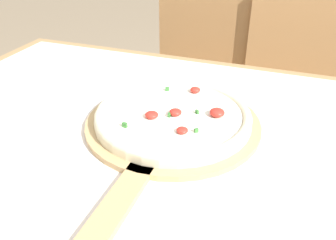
# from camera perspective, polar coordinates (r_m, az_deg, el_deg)

# --- Properties ---
(dining_table) EXTENTS (1.39, 1.03, 0.74)m
(dining_table) POSITION_cam_1_polar(r_m,az_deg,el_deg) (0.72, 0.93, -12.58)
(dining_table) COLOR #A87F51
(dining_table) RESTS_ON ground_plane
(towel_cloth) EXTENTS (1.31, 0.95, 0.00)m
(towel_cloth) POSITION_cam_1_polar(r_m,az_deg,el_deg) (0.66, 1.00, -6.47)
(towel_cloth) COLOR silver
(towel_cloth) RESTS_ON dining_table
(pizza_peel) EXTENTS (0.37, 0.59, 0.01)m
(pizza_peel) POSITION_cam_1_polar(r_m,az_deg,el_deg) (0.73, 0.14, -1.42)
(pizza_peel) COLOR tan
(pizza_peel) RESTS_ON towel_cloth
(pizza) EXTENTS (0.33, 0.33, 0.03)m
(pizza) POSITION_cam_1_polar(r_m,az_deg,el_deg) (0.74, 0.82, 0.77)
(pizza) COLOR beige
(pizza) RESTS_ON pizza_peel
(chair_left) EXTENTS (0.41, 0.41, 0.87)m
(chair_left) POSITION_cam_1_polar(r_m,az_deg,el_deg) (1.54, 4.48, 6.02)
(chair_left) COLOR #A37547
(chair_left) RESTS_ON ground_plane
(chair_right) EXTENTS (0.44, 0.44, 0.87)m
(chair_right) POSITION_cam_1_polar(r_m,az_deg,el_deg) (1.49, 18.93, 3.56)
(chair_right) COLOR #A37547
(chair_right) RESTS_ON ground_plane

